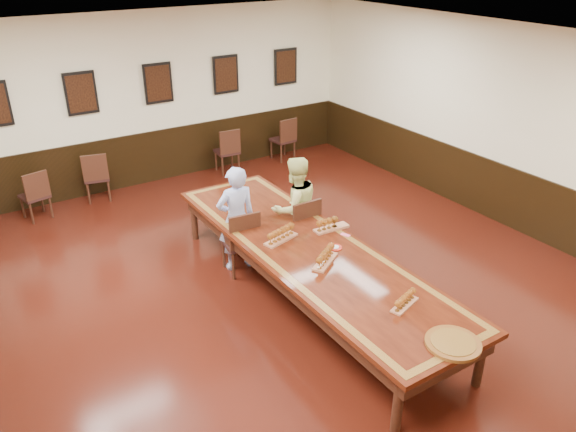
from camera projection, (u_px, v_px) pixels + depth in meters
floor at (308, 298)px, 7.48m from camera, size 8.00×10.00×0.02m
ceiling at (313, 50)px, 6.06m from camera, size 8.00×10.00×0.02m
wall_back at (158, 98)px, 10.55m from camera, size 8.00×0.02×3.20m
wall_right at (522, 132)px, 8.72m from camera, size 0.02×10.00×3.20m
chair_man at (240, 240)px, 7.89m from camera, size 0.50×0.54×0.97m
chair_woman at (299, 228)px, 8.20m from camera, size 0.47×0.51×0.99m
spare_chair_a at (34, 194)px, 9.42m from camera, size 0.50×0.53×0.87m
spare_chair_b at (96, 176)px, 10.11m from camera, size 0.53×0.56×0.92m
spare_chair_c at (227, 150)px, 11.34m from camera, size 0.47×0.51×0.93m
spare_chair_d at (283, 138)px, 12.01m from camera, size 0.47×0.51×0.93m
person_man at (236, 219)px, 7.84m from camera, size 0.60×0.43×1.55m
person_woman at (295, 208)px, 8.16m from camera, size 0.77×0.60×1.55m
pink_phone at (345, 235)px, 7.46m from camera, size 0.11×0.14×0.01m
wainscoting at (309, 265)px, 7.26m from camera, size 8.00×10.00×1.00m
conference_table at (309, 258)px, 7.21m from camera, size 1.40×5.00×0.76m
posters at (158, 83)px, 10.36m from camera, size 6.14×0.04×0.74m
flight_a at (281, 235)px, 7.29m from camera, size 0.53×0.28×0.19m
flight_b at (330, 224)px, 7.56m from camera, size 0.51×0.17×0.19m
flight_c at (325, 257)px, 6.78m from camera, size 0.50×0.39×0.18m
flight_d at (405, 301)px, 5.99m from camera, size 0.43×0.24×0.15m
red_plate_grp at (335, 248)px, 7.14m from camera, size 0.18×0.18×0.02m
carved_platter at (453, 343)px, 5.43m from camera, size 0.57×0.57×0.04m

